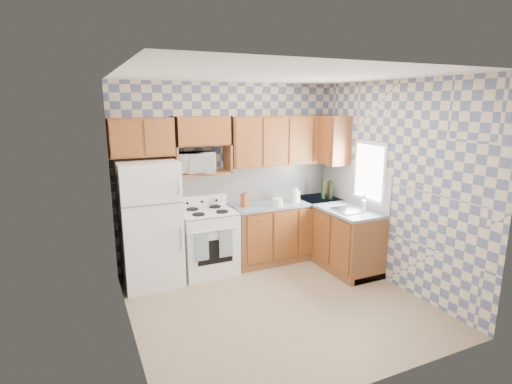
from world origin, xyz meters
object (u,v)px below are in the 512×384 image
electric_kettle (295,196)px  microwave (197,163)px  stove_body (208,242)px  refrigerator (150,224)px

electric_kettle → microwave: bearing=171.6°
stove_body → electric_kettle: size_ratio=5.17×
stove_body → electric_kettle: electric_kettle is taller
microwave → stove_body: bearing=-43.2°
stove_body → microwave: bearing=120.7°
refrigerator → electric_kettle: size_ratio=9.66×
stove_body → electric_kettle: (1.39, -0.08, 0.56)m
refrigerator → stove_body: refrigerator is taller
refrigerator → microwave: (0.72, 0.17, 0.75)m
refrigerator → stove_body: (0.80, 0.03, -0.39)m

